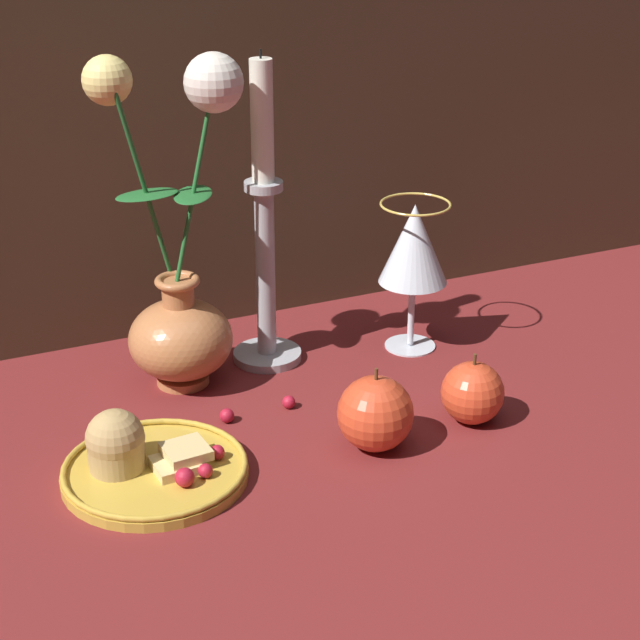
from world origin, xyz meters
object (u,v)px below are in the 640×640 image
object	(u,v)px
wine_glass	(414,249)
apple_beside_vase	(473,393)
vase	(180,283)
apple_near_glass	(375,414)
plate_with_pastries	(144,461)
candlestick	(265,242)

from	to	relation	value
wine_glass	apple_beside_vase	xyz separation A→B (m)	(-0.03, -0.19, -0.09)
vase	wine_glass	distance (m)	0.28
apple_beside_vase	apple_near_glass	size ratio (longest dim) A/B	0.88
plate_with_pastries	apple_near_glass	size ratio (longest dim) A/B	2.02
vase	wine_glass	world-z (taller)	vase
plate_with_pastries	apple_beside_vase	xyz separation A→B (m)	(0.35, -0.04, 0.02)
wine_glass	apple_beside_vase	distance (m)	0.21
plate_with_pastries	apple_near_glass	bearing A→B (deg)	-10.33
candlestick	vase	bearing A→B (deg)	-172.37
plate_with_pastries	wine_glass	world-z (taller)	wine_glass
wine_glass	apple_near_glass	size ratio (longest dim) A/B	2.04
vase	wine_glass	bearing A→B (deg)	-5.26
vase	candlestick	distance (m)	0.11
candlestick	apple_near_glass	xyz separation A→B (m)	(0.03, -0.23, -0.11)
plate_with_pastries	apple_near_glass	xyz separation A→B (m)	(0.23, -0.04, 0.02)
wine_glass	apple_near_glass	bearing A→B (deg)	-127.34
vase	wine_glass	xyz separation A→B (m)	(0.28, -0.03, 0.01)
vase	plate_with_pastries	size ratio (longest dim) A/B	2.04
apple_near_glass	plate_with_pastries	bearing A→B (deg)	169.67
vase	apple_near_glass	distance (m)	0.27
wine_glass	apple_near_glass	world-z (taller)	wine_glass
apple_beside_vase	apple_near_glass	bearing A→B (deg)	-177.43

